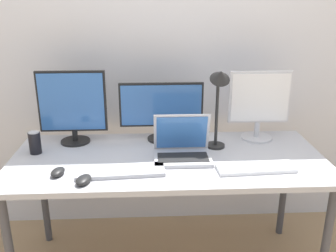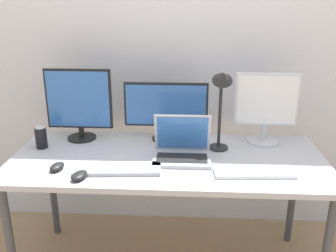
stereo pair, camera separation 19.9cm
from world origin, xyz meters
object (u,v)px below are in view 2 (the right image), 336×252
monitor_left (79,103)px  desk_lamp (222,94)px  monitor_center (166,108)px  keyboard_main (117,169)px  keyboard_aux (254,172)px  soda_can_near_keyboard (41,138)px  monitor_right (266,106)px  laptop_silver (182,148)px  work_desk (168,167)px  mouse_by_keyboard (57,167)px  mouse_by_laptop (79,175)px

monitor_left → desk_lamp: size_ratio=0.88×
monitor_center → keyboard_main: monitor_center is taller
keyboard_aux → soda_can_near_keyboard: (-1.18, 0.27, 0.05)m
monitor_center → soda_can_near_keyboard: monitor_center is taller
monitor_right → laptop_silver: size_ratio=1.37×
monitor_left → keyboard_aux: 1.10m
keyboard_aux → desk_lamp: bearing=116.1°
work_desk → mouse_by_keyboard: size_ratio=17.56×
keyboard_main → mouse_by_keyboard: bearing=177.6°
laptop_silver → soda_can_near_keyboard: laptop_silver is taller
monitor_left → monitor_right: (1.11, 0.01, -0.00)m
work_desk → desk_lamp: 0.50m
mouse_by_keyboard → monitor_right: bearing=34.8°
mouse_by_laptop → desk_lamp: desk_lamp is taller
keyboard_aux → mouse_by_keyboard: (-0.99, -0.01, 0.01)m
mouse_by_laptop → work_desk: bearing=48.7°
monitor_left → keyboard_main: 0.57m
monitor_right → desk_lamp: size_ratio=0.86×
monitor_left → mouse_by_keyboard: size_ratio=4.45×
monitor_center → laptop_silver: bearing=-68.9°
keyboard_aux → mouse_by_laptop: size_ratio=3.77×
keyboard_aux → soda_can_near_keyboard: 1.21m
keyboard_aux → mouse_by_keyboard: mouse_by_keyboard is taller
laptop_silver → monitor_center: bearing=111.1°
mouse_by_keyboard → laptop_silver: bearing=29.4°
monitor_left → keyboard_aux: bearing=-23.3°
keyboard_main → monitor_right: bearing=24.3°
monitor_center → desk_lamp: desk_lamp is taller
keyboard_main → soda_can_near_keyboard: bearing=147.1°
keyboard_main → work_desk: bearing=32.9°
mouse_by_keyboard → mouse_by_laptop: size_ratio=0.93×
monitor_left → mouse_by_laptop: (0.13, -0.52, -0.21)m
work_desk → keyboard_aux: size_ratio=4.32×
keyboard_main → soda_can_near_keyboard: soda_can_near_keyboard is taller
laptop_silver → desk_lamp: (0.21, 0.10, 0.28)m
work_desk → monitor_left: bearing=156.1°
keyboard_aux → mouse_by_keyboard: bearing=177.0°
monitor_left → mouse_by_keyboard: monitor_left is taller
work_desk → keyboard_main: 0.32m
keyboard_aux → mouse_by_laptop: mouse_by_laptop is taller
keyboard_main → keyboard_aux: bearing=-3.8°
laptop_silver → desk_lamp: desk_lamp is taller
monitor_right → mouse_by_keyboard: size_ratio=4.31×
monitor_center → laptop_silver: size_ratio=1.63×
work_desk → desk_lamp: size_ratio=3.49×
soda_can_near_keyboard → monitor_right: bearing=7.0°
monitor_left → desk_lamp: bearing=-10.5°
keyboard_aux → monitor_center: bearing=132.9°
monitor_right → mouse_by_keyboard: 1.22m
monitor_left → laptop_silver: 0.70m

